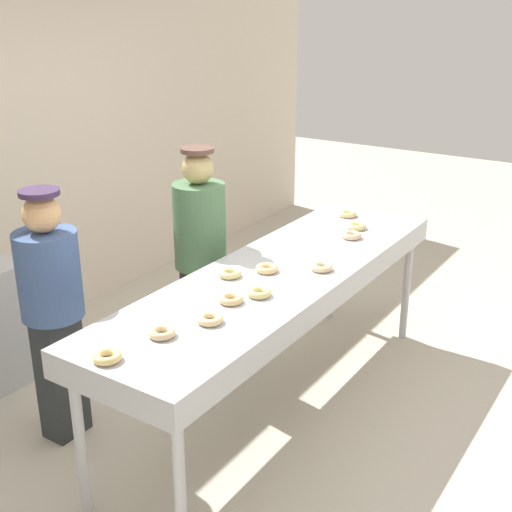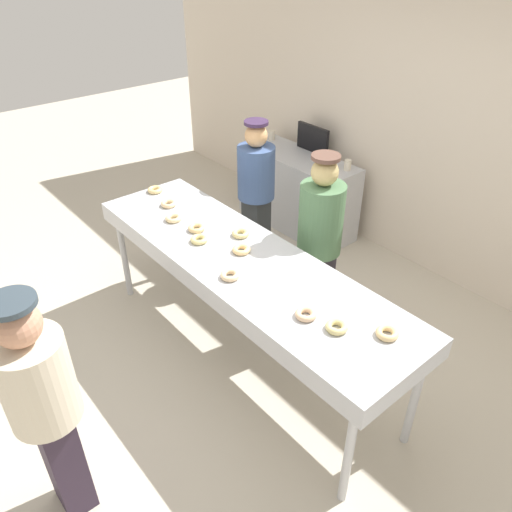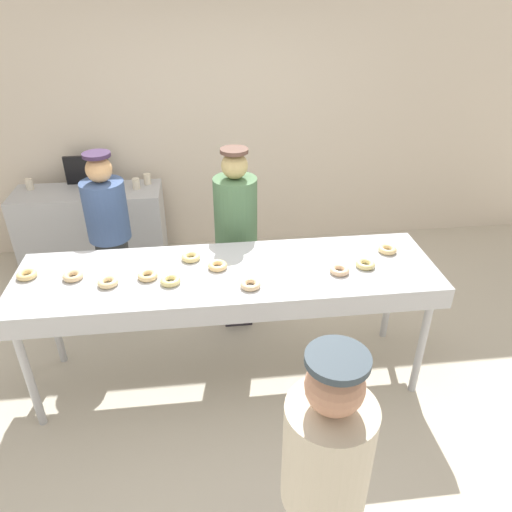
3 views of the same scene
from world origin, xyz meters
TOP-DOWN VIEW (x-y plane):
  - ground_plane at (0.00, 0.00)m, footprint 16.00×16.00m
  - back_wall at (0.00, 2.28)m, footprint 8.00×0.12m
  - fryer_conveyor at (0.00, 0.00)m, footprint 2.89×0.80m
  - plain_donut_0 at (-0.54, -0.03)m, footprint 0.18×0.18m
  - plain_donut_1 at (-0.38, -0.11)m, footprint 0.16×0.16m
  - plain_donut_2 at (1.18, 0.12)m, footprint 0.16×0.16m
  - plain_donut_3 at (-0.25, 0.18)m, footprint 0.15×0.15m
  - plain_donut_4 at (-0.07, 0.04)m, footprint 0.19×0.19m
  - plain_donut_5 at (0.13, -0.22)m, footprint 0.17×0.17m
  - plain_donut_6 at (0.95, -0.06)m, footprint 0.19×0.19m
  - plain_donut_7 at (-1.03, 0.02)m, footprint 0.17×0.17m
  - plain_donut_8 at (-1.34, 0.07)m, footprint 0.19×0.19m
  - plain_donut_9 at (-0.79, -0.08)m, footprint 0.18×0.18m
  - plain_donut_10 at (0.75, -0.11)m, footprint 0.14×0.14m
  - worker_baker at (0.11, 0.68)m, footprint 0.35×0.35m
  - worker_assistant at (-0.94, 0.92)m, footprint 0.35×0.35m

SIDE VIEW (x-z plane):
  - ground_plane at x=0.00m, z-range 0.00..0.00m
  - worker_assistant at x=-0.94m, z-range 0.10..1.63m
  - fryer_conveyor at x=0.00m, z-range 0.40..1.36m
  - worker_baker at x=0.11m, z-range 0.11..1.70m
  - plain_donut_0 at x=-0.54m, z-range 0.96..1.00m
  - plain_donut_1 at x=-0.38m, z-range 0.96..1.00m
  - plain_donut_2 at x=1.18m, z-range 0.96..1.00m
  - plain_donut_3 at x=-0.25m, z-range 0.96..1.00m
  - plain_donut_4 at x=-0.07m, z-range 0.96..1.00m
  - plain_donut_5 at x=0.13m, z-range 0.96..1.00m
  - plain_donut_6 at x=0.95m, z-range 0.96..1.00m
  - plain_donut_7 at x=-1.03m, z-range 0.96..1.00m
  - plain_donut_8 at x=-1.34m, z-range 0.96..1.00m
  - plain_donut_9 at x=-0.79m, z-range 0.96..1.00m
  - plain_donut_10 at x=0.75m, z-range 0.96..1.00m
  - back_wall at x=0.00m, z-range 0.00..2.85m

